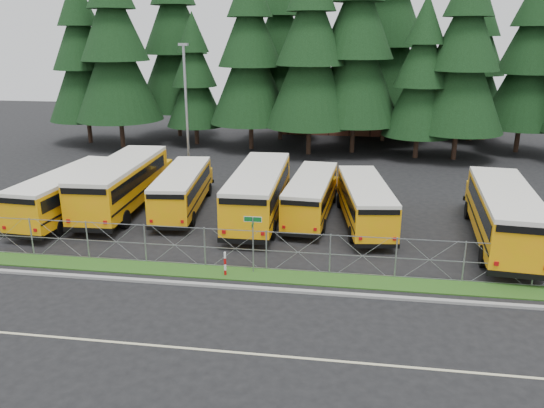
{
  "coord_description": "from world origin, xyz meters",
  "views": [
    {
      "loc": [
        2.66,
        -23.88,
        10.73
      ],
      "look_at": [
        -1.47,
        4.0,
        1.7
      ],
      "focal_mm": 35.0,
      "sensor_mm": 36.0,
      "label": 1
    }
  ],
  "objects": [
    {
      "name": "ground",
      "position": [
        0.0,
        0.0,
        0.0
      ],
      "size": [
        120.0,
        120.0,
        0.0
      ],
      "primitive_type": "plane",
      "color": "black",
      "rests_on": "ground"
    },
    {
      "name": "curb",
      "position": [
        0.0,
        -3.1,
        0.06
      ],
      "size": [
        50.0,
        0.25,
        0.12
      ],
      "primitive_type": "cube",
      "color": "gray",
      "rests_on": "ground"
    },
    {
      "name": "grass_verge",
      "position": [
        0.0,
        -1.7,
        0.03
      ],
      "size": [
        50.0,
        1.4,
        0.06
      ],
      "primitive_type": "cube",
      "color": "#204614",
      "rests_on": "ground"
    },
    {
      "name": "road_lane_line",
      "position": [
        0.0,
        -8.0,
        0.01
      ],
      "size": [
        50.0,
        0.12,
        0.01
      ],
      "primitive_type": "cube",
      "color": "beige",
      "rests_on": "ground"
    },
    {
      "name": "chainlink_fence",
      "position": [
        0.0,
        -1.0,
        1.0
      ],
      "size": [
        44.0,
        0.1,
        2.0
      ],
      "primitive_type": null,
      "color": "#95989D",
      "rests_on": "ground"
    },
    {
      "name": "brick_building",
      "position": [
        6.0,
        40.0,
        3.0
      ],
      "size": [
        22.0,
        10.0,
        6.0
      ],
      "primitive_type": "cube",
      "color": "brown",
      "rests_on": "ground"
    },
    {
      "name": "bus_0",
      "position": [
        -14.0,
        5.04,
        1.43
      ],
      "size": [
        3.28,
        11.02,
        2.85
      ],
      "primitive_type": null,
      "rotation": [
        0.0,
        0.0,
        -0.07
      ],
      "color": "#EEA807",
      "rests_on": "ground"
    },
    {
      "name": "bus_1",
      "position": [
        -11.42,
        6.91,
        1.6
      ],
      "size": [
        3.34,
        12.27,
        3.19
      ],
      "primitive_type": null,
      "rotation": [
        0.0,
        0.0,
        0.04
      ],
      "color": "#EEA807",
      "rests_on": "ground"
    },
    {
      "name": "bus_2",
      "position": [
        -7.6,
        7.13,
        1.32
      ],
      "size": [
        3.41,
        10.3,
        2.65
      ],
      "primitive_type": null,
      "rotation": [
        0.0,
        0.0,
        0.1
      ],
      "color": "#EEA807",
      "rests_on": "ground"
    },
    {
      "name": "bus_4",
      "position": [
        -2.6,
        6.43,
        1.55
      ],
      "size": [
        2.97,
        11.87,
        3.1
      ],
      "primitive_type": null,
      "rotation": [
        0.0,
        0.0,
        0.02
      ],
      "color": "#EEA807",
      "rests_on": "ground"
    },
    {
      "name": "bus_5",
      "position": [
        0.54,
        7.1,
        1.3
      ],
      "size": [
        3.02,
        10.05,
        2.6
      ],
      "primitive_type": null,
      "rotation": [
        0.0,
        0.0,
        -0.07
      ],
      "color": "#EEA807",
      "rests_on": "ground"
    },
    {
      "name": "bus_6",
      "position": [
        3.67,
        6.15,
        1.32
      ],
      "size": [
        3.67,
        10.26,
        2.63
      ],
      "primitive_type": null,
      "rotation": [
        0.0,
        0.0,
        0.13
      ],
      "color": "#EEA807",
      "rests_on": "ground"
    },
    {
      "name": "bus_east",
      "position": [
        10.87,
        4.21,
        1.55
      ],
      "size": [
        3.9,
        12.05,
        3.1
      ],
      "primitive_type": null,
      "rotation": [
        0.0,
        0.0,
        -0.09
      ],
      "color": "#EEA807",
      "rests_on": "ground"
    },
    {
      "name": "street_sign",
      "position": [
        -1.56,
        -1.41,
        2.03
      ],
      "size": [
        0.84,
        0.55,
        2.81
      ],
      "color": "#95989D",
      "rests_on": "ground"
    },
    {
      "name": "striped_bollard",
      "position": [
        -2.79,
        -1.95,
        0.6
      ],
      "size": [
        0.11,
        0.11,
        1.2
      ],
      "primitive_type": "cylinder",
      "color": "#B20C0C",
      "rests_on": "ground"
    },
    {
      "name": "light_standard",
      "position": [
        -9.69,
        15.16,
        5.5
      ],
      "size": [
        0.7,
        0.35,
        10.14
      ],
      "color": "#95989D",
      "rests_on": "ground"
    },
    {
      "name": "conifer_0",
      "position": [
        -24.08,
        27.4,
        8.2
      ],
      "size": [
        7.41,
        7.41,
        16.4
      ],
      "primitive_type": null,
      "color": "black",
      "rests_on": "ground"
    },
    {
      "name": "conifer_1",
      "position": [
        -19.82,
        25.79,
        9.25
      ],
      "size": [
        8.36,
        8.36,
        18.49
      ],
      "primitive_type": null,
      "color": "black",
      "rests_on": "ground"
    },
    {
      "name": "conifer_2",
      "position": [
        -12.85,
        28.21,
        6.46
      ],
      "size": [
        5.84,
        5.84,
        12.93
      ],
      "primitive_type": null,
      "color": "black",
      "rests_on": "ground"
    },
    {
      "name": "conifer_3",
      "position": [
        -6.92,
        26.8,
        8.71
      ],
      "size": [
        7.88,
        7.88,
        17.42
      ],
      "primitive_type": null,
      "color": "black",
      "rests_on": "ground"
    },
    {
      "name": "conifer_4",
      "position": [
        -1.13,
        25.07,
        8.99
      ],
      "size": [
        8.13,
        8.13,
        17.98
      ],
      "primitive_type": null,
      "color": "black",
      "rests_on": "ground"
    },
    {
      "name": "conifer_5",
      "position": [
        2.92,
        26.51,
        9.59
      ],
      "size": [
        8.67,
        8.67,
        19.17
      ],
      "primitive_type": null,
      "color": "black",
      "rests_on": "ground"
    },
    {
      "name": "conifer_6",
      "position": [
        8.66,
        24.95,
        7.06
      ],
      "size": [
        6.38,
        6.38,
        14.11
      ],
      "primitive_type": null,
      "color": "black",
      "rests_on": "ground"
    },
    {
      "name": "conifer_7",
      "position": [
        12.01,
        24.81,
        8.64
      ],
      "size": [
        7.81,
        7.81,
        17.27
      ],
      "primitive_type": null,
      "color": "black",
      "rests_on": "ground"
    },
    {
      "name": "conifer_8",
      "position": [
        18.48,
        28.93,
        8.12
      ],
      "size": [
        7.34,
        7.34,
        16.24
      ],
      "primitive_type": null,
      "color": "black",
      "rests_on": "ground"
    },
    {
      "name": "conifer_10",
      "position": [
        -16.05,
        32.53,
        9.69
      ],
      "size": [
        8.77,
        8.77,
        19.39
      ],
      "primitive_type": null,
      "color": "black",
      "rests_on": "ground"
    },
    {
      "name": "conifer_11",
      "position": [
        -4.75,
        32.09,
        8.91
      ],
      "size": [
        8.05,
        8.05,
        17.81
      ],
      "primitive_type": null,
      "color": "black",
      "rests_on": "ground"
    },
    {
      "name": "conifer_12",
      "position": [
        6.08,
        32.79,
        10.58
      ],
      "size": [
        9.57,
        9.57,
        21.16
      ],
      "primitive_type": null,
      "color": "black",
      "rests_on": "ground"
    },
    {
      "name": "conifer_13",
      "position": [
        15.31,
        34.37,
        7.51
      ],
      "size": [
        6.79,
        6.79,
        15.03
      ],
      "primitive_type": null,
      "color": "black",
      "rests_on": "ground"
    }
  ]
}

